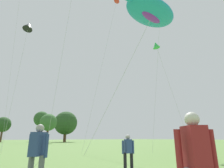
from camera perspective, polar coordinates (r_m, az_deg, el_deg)
big_show_kite at (r=15.52m, az=11.11°, el=21.30°), size 11.97×6.91×11.24m
person_tall_center at (r=7.91m, az=5.03°, el=-19.82°), size 0.49×0.42×1.45m
person_short_left at (r=3.24m, az=24.85°, el=-20.72°), size 0.52×0.51×1.72m
person_navy_jacket at (r=10.20m, az=24.29°, el=-17.36°), size 0.53×0.46×1.57m
person_dark_jacket at (r=9.35m, az=27.85°, el=-17.07°), size 0.54×0.46×1.59m
person_photographer at (r=5.62m, az=-22.11°, el=-18.77°), size 0.50×0.51×1.69m
small_kite_triangle_green at (r=20.52m, az=13.50°, el=11.56°), size 3.00×1.92×11.22m
small_kite_bird_shape at (r=26.33m, az=1.34°, el=23.95°), size 4.78×0.97×18.90m
small_kite_streamer_purple at (r=23.52m, az=-24.52°, el=15.98°), size 1.64×1.64×13.96m
tree_pine_center at (r=65.44m, az=-14.19°, el=-11.66°), size 7.71×7.71×10.05m
tree_oak_left at (r=74.25m, az=-21.07°, el=-10.11°), size 5.48×5.48×10.89m
tree_shrub_far at (r=72.49m, az=-30.75°, el=-10.77°), size 4.96×4.96×8.11m
tree_broad_distant at (r=51.27m, az=-19.14°, el=-11.20°), size 4.33×4.33×7.38m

